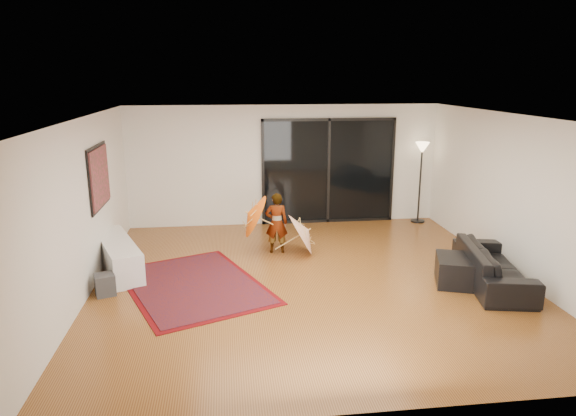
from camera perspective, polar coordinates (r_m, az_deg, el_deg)
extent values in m
plane|color=brown|center=(8.65, 2.40, -8.05)|extent=(7.00, 7.00, 0.00)
plane|color=white|center=(8.01, 2.61, 10.08)|extent=(7.00, 7.00, 0.00)
plane|color=silver|center=(11.62, -0.36, 4.76)|extent=(7.00, 0.00, 7.00)
plane|color=silver|center=(4.98, 9.26, -8.93)|extent=(7.00, 0.00, 7.00)
plane|color=silver|center=(8.40, -21.76, -0.08)|extent=(0.00, 7.00, 7.00)
plane|color=silver|center=(9.45, 23.93, 1.24)|extent=(0.00, 7.00, 7.00)
cube|color=black|center=(11.78, 4.51, 4.10)|extent=(3.00, 0.04, 2.40)
cube|color=black|center=(11.60, 4.64, 9.78)|extent=(3.06, 0.06, 0.06)
cube|color=black|center=(12.02, 4.42, -1.41)|extent=(3.06, 0.06, 0.06)
cube|color=black|center=(11.76, 4.53, 4.09)|extent=(0.06, 0.06, 2.40)
cube|color=black|center=(9.28, -20.29, 3.26)|extent=(0.02, 1.28, 1.08)
cube|color=#1D451B|center=(9.27, -20.17, 3.26)|extent=(0.03, 1.18, 0.98)
cube|color=white|center=(9.47, -18.39, -5.01)|extent=(1.17, 2.01, 0.55)
cube|color=#424244|center=(8.54, -19.66, -8.02)|extent=(0.37, 0.37, 0.33)
cube|color=#5B070B|center=(8.58, -10.44, -8.44)|extent=(2.87, 3.30, 0.01)
cube|color=maroon|center=(8.58, -10.44, -8.40)|extent=(2.66, 3.09, 0.02)
imported|color=black|center=(9.05, 21.82, -5.98)|extent=(1.23, 2.24, 0.62)
cube|color=black|center=(8.90, 18.71, -6.63)|extent=(0.99, 0.99, 0.45)
cylinder|color=black|center=(12.39, 14.20, -1.39)|extent=(0.32, 0.32, 0.03)
cylinder|color=black|center=(12.20, 14.44, 2.41)|extent=(0.04, 0.04, 1.71)
cone|color=#FFD899|center=(12.05, 14.70, 6.50)|extent=(0.32, 0.32, 0.25)
imported|color=#999999|center=(9.80, -1.28, -1.68)|extent=(0.45, 0.32, 1.17)
cone|color=#F05F0C|center=(9.67, -4.50, -1.02)|extent=(0.54, 0.85, 0.84)
cylinder|color=tan|center=(9.76, -4.46, -2.92)|extent=(0.46, 0.02, 0.25)
cylinder|color=tan|center=(9.64, -4.51, -0.42)|extent=(0.06, 0.02, 0.04)
cone|color=white|center=(9.75, 2.32, -2.26)|extent=(0.60, 0.88, 0.86)
cylinder|color=tan|center=(9.87, 2.30, -4.32)|extent=(0.49, 0.02, 0.29)
cylinder|color=tan|center=(9.72, 2.33, -1.61)|extent=(0.06, 0.02, 0.05)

